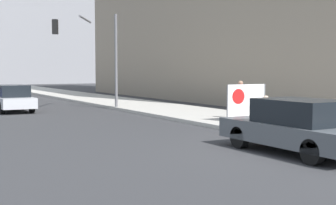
% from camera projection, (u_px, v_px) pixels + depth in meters
% --- Properties ---
extents(ground_plane, '(160.00, 160.00, 0.00)m').
position_uv_depth(ground_plane, '(284.00, 154.00, 12.72)').
color(ground_plane, '#38383A').
extents(sidewalk_curb, '(4.49, 90.00, 0.16)m').
position_uv_depth(sidewalk_curb, '(152.00, 107.00, 27.58)').
color(sidewalk_curb, beige).
rests_on(sidewalk_curb, ground_plane).
extents(seated_protester, '(1.00, 0.77, 1.20)m').
position_uv_depth(seated_protester, '(267.00, 111.00, 16.82)').
color(seated_protester, '#474C56').
rests_on(seated_protester, sidewalk_curb).
extents(jogger_on_sidewalk, '(0.34, 0.34, 1.66)m').
position_uv_depth(jogger_on_sidewalk, '(240.00, 99.00, 20.28)').
color(jogger_on_sidewalk, '#424247').
rests_on(jogger_on_sidewalk, sidewalk_curb).
extents(protest_banner, '(2.03, 0.06, 1.53)m').
position_uv_depth(protest_banner, '(246.00, 101.00, 19.59)').
color(protest_banner, slate).
rests_on(protest_banner, sidewalk_curb).
extents(traffic_light_pole, '(3.31, 3.08, 5.31)m').
position_uv_depth(traffic_light_pole, '(92.00, 43.00, 26.75)').
color(traffic_light_pole, slate).
rests_on(traffic_light_pole, sidewalk_curb).
extents(parked_car_curbside, '(1.89, 4.52, 1.49)m').
position_uv_depth(parked_car_curbside, '(298.00, 127.00, 12.72)').
color(parked_car_curbside, '#565B60').
rests_on(parked_car_curbside, ground_plane).
extents(car_on_road_nearest, '(1.73, 4.59, 1.47)m').
position_uv_depth(car_on_road_nearest, '(12.00, 98.00, 25.69)').
color(car_on_road_nearest, silver).
rests_on(car_on_road_nearest, ground_plane).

